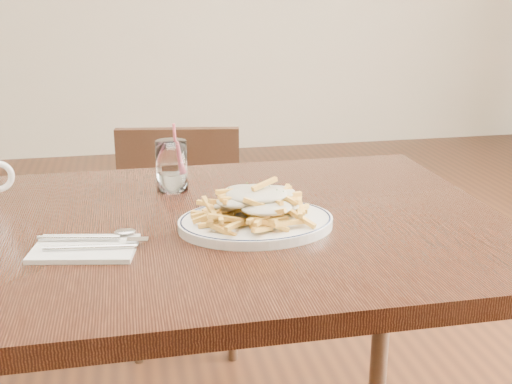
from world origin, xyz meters
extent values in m
cube|color=black|center=(0.00, 0.00, 0.73)|extent=(1.20, 0.80, 0.04)
cylinder|color=black|center=(0.55, 0.35, 0.35)|extent=(0.05, 0.05, 0.71)
cube|color=black|center=(0.05, 0.85, 0.37)|extent=(0.41, 0.41, 0.03)
cube|color=black|center=(0.02, 0.69, 0.59)|extent=(0.36, 0.09, 0.40)
cylinder|color=black|center=(0.22, 0.98, 0.18)|extent=(0.03, 0.03, 0.35)
cylinder|color=black|center=(-0.08, 1.03, 0.18)|extent=(0.03, 0.03, 0.35)
cylinder|color=black|center=(0.18, 0.67, 0.18)|extent=(0.03, 0.03, 0.35)
cylinder|color=black|center=(-0.13, 0.72, 0.18)|extent=(0.03, 0.03, 0.35)
torus|color=black|center=(0.10, -0.05, 0.76)|extent=(0.26, 0.26, 0.01)
ellipsoid|color=beige|center=(0.10, -0.05, 0.82)|extent=(0.18, 0.15, 0.03)
cube|color=silver|center=(-0.20, -0.10, 0.75)|extent=(0.19, 0.14, 0.01)
cylinder|color=white|center=(-0.03, 0.21, 0.81)|extent=(0.07, 0.07, 0.11)
cylinder|color=white|center=(-0.03, 0.21, 0.77)|extent=(0.06, 0.06, 0.04)
cylinder|color=#E0556A|center=(-0.02, 0.22, 0.83)|extent=(0.02, 0.04, 0.15)
camera|label=1|loc=(-0.12, -1.15, 1.19)|focal=45.00mm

